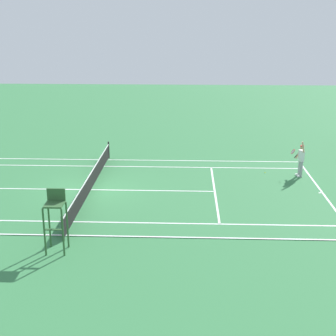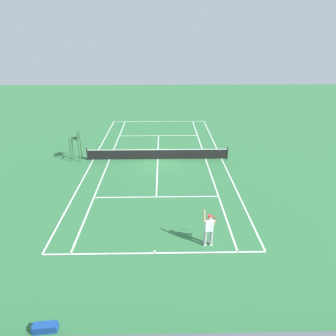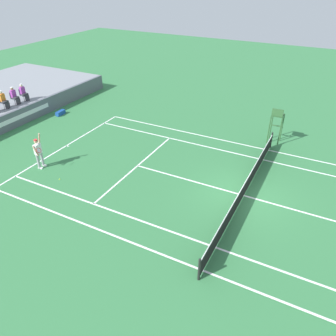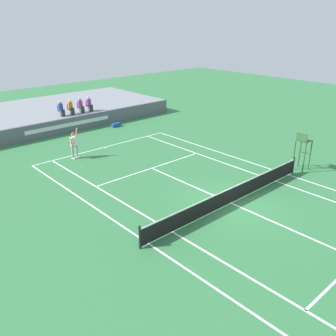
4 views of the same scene
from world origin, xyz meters
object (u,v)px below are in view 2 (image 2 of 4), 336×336
object	(u,v)px
tennis_player	(209,229)
equipment_bag	(45,328)
tennis_ball	(212,223)
umpire_chair	(76,143)

from	to	relation	value
tennis_player	equipment_bag	distance (m)	8.11
equipment_bag	tennis_player	bearing A→B (deg)	-144.55
tennis_player	equipment_bag	bearing A→B (deg)	35.45
tennis_ball	umpire_chair	world-z (taller)	umpire_chair
umpire_chair	equipment_bag	xyz separation A→B (m)	(-2.93, 15.98, -1.40)
tennis_ball	umpire_chair	size ratio (longest dim) A/B	0.03
tennis_player	tennis_ball	size ratio (longest dim) A/B	30.63
tennis_player	tennis_ball	bearing A→B (deg)	-105.56
umpire_chair	equipment_bag	world-z (taller)	umpire_chair
equipment_bag	tennis_ball	bearing A→B (deg)	-137.36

